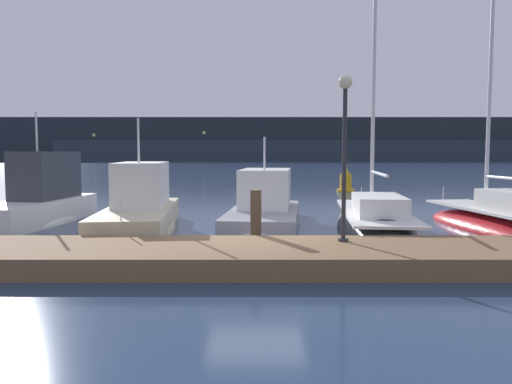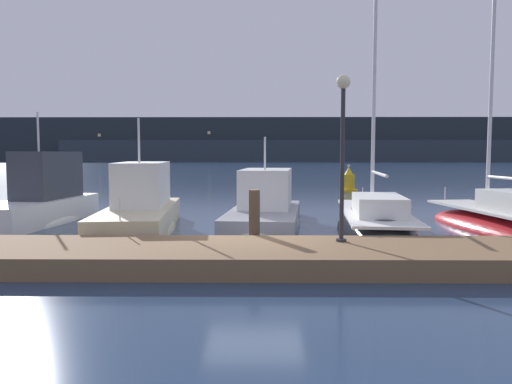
{
  "view_description": "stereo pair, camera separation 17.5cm",
  "coord_description": "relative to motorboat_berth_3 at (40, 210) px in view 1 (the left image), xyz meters",
  "views": [
    {
      "loc": [
        0.01,
        -12.54,
        2.5
      ],
      "look_at": [
        0.0,
        3.61,
        1.2
      ],
      "focal_mm": 35.0,
      "sensor_mm": 36.0,
      "label": 1
    },
    {
      "loc": [
        0.18,
        -12.54,
        2.5
      ],
      "look_at": [
        0.0,
        3.61,
        1.2
      ],
      "focal_mm": 35.0,
      "sensor_mm": 36.0,
      "label": 2
    }
  ],
  "objects": [
    {
      "name": "sailboat_berth_6",
      "position": [
        11.35,
        -1.68,
        -0.38
      ],
      "size": [
        3.13,
        8.53,
        13.27
      ],
      "color": "#2D3338",
      "rests_on": "ground"
    },
    {
      "name": "motorboat_berth_3",
      "position": [
        0.0,
        0.0,
        0.0
      ],
      "size": [
        2.57,
        6.69,
        4.47
      ],
      "color": "white",
      "rests_on": "ground"
    },
    {
      "name": "mooring_pile_2",
      "position": [
        7.6,
        -4.96,
        0.3
      ],
      "size": [
        0.28,
        0.28,
        1.56
      ],
      "primitive_type": "cylinder",
      "color": "#4C3D2D",
      "rests_on": "ground"
    },
    {
      "name": "sailboat_berth_7",
      "position": [
        15.21,
        -1.79,
        -0.32
      ],
      "size": [
        2.89,
        7.56,
        9.78
      ],
      "color": "red",
      "rests_on": "ground"
    },
    {
      "name": "hillside_backdrop",
      "position": [
        10.27,
        128.85,
        5.14
      ],
      "size": [
        240.0,
        23.0,
        12.21
      ],
      "color": "#232B33",
      "rests_on": "ground"
    },
    {
      "name": "channel_buoy",
      "position": [
        13.25,
        13.96,
        0.13
      ],
      "size": [
        1.11,
        1.11,
        1.72
      ],
      "color": "gold",
      "rests_on": "ground"
    },
    {
      "name": "motorboat_berth_4",
      "position": [
        3.86,
        -1.46,
        -0.12
      ],
      "size": [
        2.8,
        7.5,
        4.22
      ],
      "color": "beige",
      "rests_on": "ground"
    },
    {
      "name": "dock",
      "position": [
        7.6,
        -6.61,
        -0.26
      ],
      "size": [
        36.92,
        2.8,
        0.45
      ],
      "primitive_type": "cube",
      "color": "brown",
      "rests_on": "ground"
    },
    {
      "name": "ground_plane",
      "position": [
        7.6,
        -4.82,
        -0.48
      ],
      "size": [
        400.0,
        400.0,
        0.0
      ],
      "primitive_type": "plane",
      "color": "navy"
    },
    {
      "name": "motorboat_berth_5",
      "position": [
        7.89,
        -0.28,
        -0.17
      ],
      "size": [
        3.12,
        7.13,
        3.57
      ],
      "color": "gray",
      "rests_on": "ground"
    },
    {
      "name": "dock_lamppost",
      "position": [
        9.61,
        -6.02,
        2.51
      ],
      "size": [
        0.32,
        0.32,
        3.78
      ],
      "color": "#2D2D33",
      "rests_on": "dock"
    }
  ]
}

